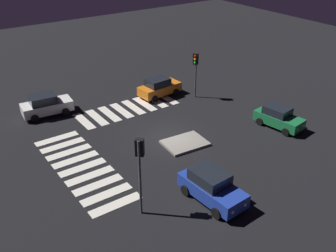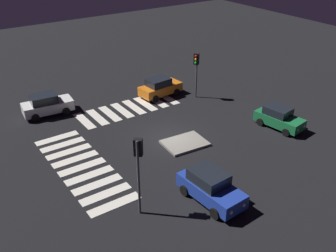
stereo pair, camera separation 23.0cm
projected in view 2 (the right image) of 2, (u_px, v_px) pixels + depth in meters
The scene contains 10 objects.
ground_plane at pixel (168, 138), 29.12m from camera, with size 80.00×80.00×0.00m, color black.
traffic_island at pixel (185, 143), 28.26m from camera, with size 3.22×2.52×0.18m.
car_green at pixel (279, 118), 30.25m from camera, with size 2.20×3.94×1.65m.
car_blue at pixel (210, 187), 22.35m from camera, with size 2.18×4.30×1.83m.
car_white at pixel (47, 105), 32.21m from camera, with size 4.20×2.22×1.78m.
car_orange at pixel (160, 87), 35.57m from camera, with size 4.07×2.12×1.72m.
traffic_light_north at pixel (138, 158), 20.23m from camera, with size 0.54×0.54×4.62m.
traffic_light_south at pixel (196, 65), 34.12m from camera, with size 0.53×0.54×4.16m.
crosswalk_near at pixel (128, 109), 33.53m from camera, with size 8.75×3.20×0.02m.
crosswalk_side at pixel (82, 167), 25.71m from camera, with size 3.20×9.90×0.02m.
Camera 2 is at (14.26, 20.86, 14.52)m, focal length 41.86 mm.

